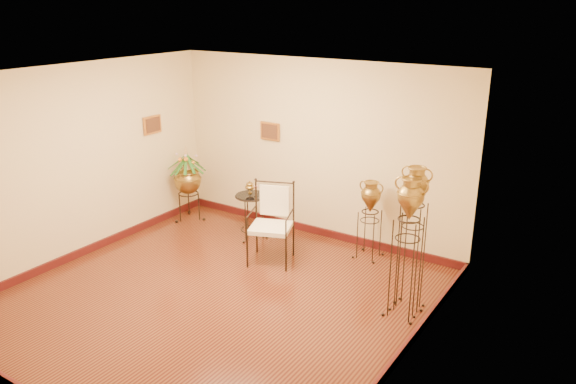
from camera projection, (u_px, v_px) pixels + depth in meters
The scene contains 8 objects.
ground at pixel (217, 297), 7.19m from camera, with size 5.00×5.00×0.00m, color brown.
room_shell at pixel (211, 167), 6.64m from camera, with size 5.02×5.02×2.81m.
amphora_tall at pixel (412, 238), 6.63m from camera, with size 0.43×0.43×1.84m.
amphora_mid at pixel (407, 247), 6.53m from camera, with size 0.52×0.52×1.76m.
amphora_short at pixel (370, 219), 8.13m from camera, with size 0.45×0.45×1.19m.
planter_urn at pixel (187, 177), 9.53m from camera, with size 0.95×0.95×1.35m.
armchair at pixel (271, 224), 7.99m from camera, with size 0.82×0.79×1.15m.
side_table at pixel (252, 216), 8.86m from camera, with size 0.54×0.54×0.92m.
Camera 1 is at (4.23, -4.84, 3.61)m, focal length 35.00 mm.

